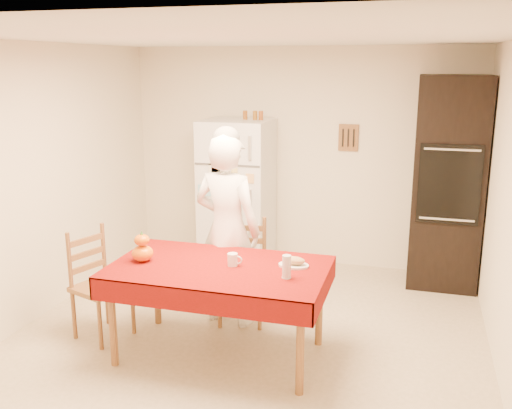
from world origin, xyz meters
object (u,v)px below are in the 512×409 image
at_px(chair_far, 243,266).
at_px(coffee_mug, 233,260).
at_px(dining_table, 219,274).
at_px(seated_woman, 227,230).
at_px(wine_glass, 287,267).
at_px(refrigerator, 237,194).
at_px(pumpkin_lower, 143,253).
at_px(oven_cabinet, 448,183).
at_px(chair_left, 97,279).
at_px(bread_plate, 294,265).

xyz_separation_m(chair_far, coffee_mug, (0.12, -0.68, 0.30)).
bearing_deg(coffee_mug, dining_table, -158.78).
bearing_deg(seated_woman, wine_glass, 144.75).
bearing_deg(refrigerator, chair_far, -69.99).
bearing_deg(wine_glass, pumpkin_lower, 177.93).
bearing_deg(coffee_mug, pumpkin_lower, -172.39).
relative_size(oven_cabinet, chair_left, 2.32).
bearing_deg(chair_far, wine_glass, -62.79).
xyz_separation_m(chair_far, chair_left, (-1.11, -0.67, 0.00)).
distance_m(refrigerator, wine_glass, 2.44).
height_order(oven_cabinet, coffee_mug, oven_cabinet).
height_order(chair_left, wine_glass, chair_left).
bearing_deg(chair_left, refrigerator, 2.60).
distance_m(refrigerator, bread_plate, 2.21).
bearing_deg(oven_cabinet, dining_table, -129.64).
distance_m(refrigerator, seated_woman, 1.51).
bearing_deg(seated_woman, pumpkin_lower, 64.32).
bearing_deg(coffee_mug, bread_plate, 13.72).
xyz_separation_m(refrigerator, bread_plate, (1.09, -1.93, -0.08)).
distance_m(refrigerator, chair_far, 1.49).
bearing_deg(bread_plate, oven_cabinet, 58.81).
bearing_deg(chair_far, bread_plate, -52.36).
bearing_deg(dining_table, bread_plate, 15.09).
relative_size(refrigerator, coffee_mug, 17.00).
relative_size(pumpkin_lower, wine_glass, 0.99).
bearing_deg(wine_glass, seated_woman, 134.55).
bearing_deg(bread_plate, pumpkin_lower, -169.98).
bearing_deg(dining_table, pumpkin_lower, -174.70).
relative_size(seated_woman, coffee_mug, 17.33).
bearing_deg(pumpkin_lower, chair_left, 168.02).
height_order(refrigerator, wine_glass, refrigerator).
distance_m(chair_left, pumpkin_lower, 0.61).
bearing_deg(chair_left, dining_table, -72.98).
relative_size(seated_woman, pumpkin_lower, 9.95).
xyz_separation_m(pumpkin_lower, bread_plate, (1.20, 0.21, -0.06)).
distance_m(seated_woman, pumpkin_lower, 0.84).
xyz_separation_m(refrigerator, wine_glass, (1.09, -2.18, -0.00)).
distance_m(seated_woman, bread_plate, 0.85).
xyz_separation_m(chair_far, seated_woman, (-0.12, -0.10, 0.36)).
bearing_deg(dining_table, wine_glass, -10.13).
distance_m(chair_far, pumpkin_lower, 1.03).
bearing_deg(chair_far, seated_woman, -148.73).
relative_size(coffee_mug, bread_plate, 0.42).
distance_m(refrigerator, dining_table, 2.15).
height_order(chair_left, bread_plate, chair_left).
bearing_deg(refrigerator, wine_glass, -63.47).
height_order(dining_table, wine_glass, wine_glass).
bearing_deg(wine_glass, oven_cabinet, 61.84).
xyz_separation_m(chair_far, wine_glass, (0.59, -0.82, 0.34)).
bearing_deg(bread_plate, coffee_mug, -166.28).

